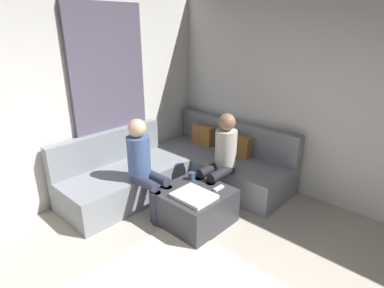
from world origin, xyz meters
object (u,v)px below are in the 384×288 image
(sectional_couch, at_px, (181,169))
(game_remote, at_px, (219,188))
(person_on_couch_back, at_px, (221,156))
(ottoman, at_px, (195,206))
(person_on_couch_side, at_px, (144,164))
(coffee_mug, at_px, (192,176))

(sectional_couch, relative_size, game_remote, 17.00)
(sectional_couch, distance_m, game_remote, 0.98)
(person_on_couch_back, bearing_deg, ottoman, 97.24)
(ottoman, height_order, game_remote, game_remote)
(person_on_couch_back, height_order, person_on_couch_side, same)
(sectional_couch, bearing_deg, coffee_mug, -32.48)
(coffee_mug, height_order, person_on_couch_side, person_on_couch_side)
(ottoman, xyz_separation_m, person_on_couch_side, (-0.60, -0.25, 0.45))
(sectional_couch, relative_size, ottoman, 3.36)
(coffee_mug, xyz_separation_m, game_remote, (0.40, 0.04, -0.04))
(sectional_couch, bearing_deg, person_on_couch_side, -79.10)
(coffee_mug, bearing_deg, person_on_couch_back, 69.20)
(sectional_couch, height_order, game_remote, sectional_couch)
(person_on_couch_back, bearing_deg, coffee_mug, 69.20)
(coffee_mug, height_order, game_remote, coffee_mug)
(person_on_couch_back, relative_size, person_on_couch_side, 1.00)
(coffee_mug, distance_m, person_on_couch_side, 0.60)
(person_on_couch_back, bearing_deg, person_on_couch_side, 57.45)
(game_remote, height_order, person_on_couch_side, person_on_couch_side)
(sectional_couch, relative_size, person_on_couch_side, 2.12)
(ottoman, relative_size, person_on_couch_back, 0.63)
(sectional_couch, bearing_deg, game_remote, -17.64)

